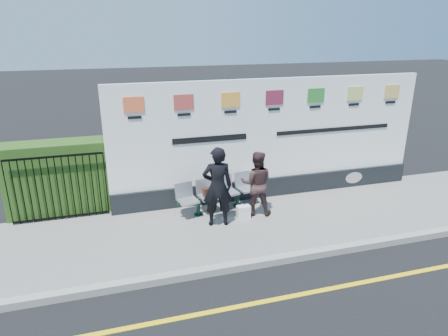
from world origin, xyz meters
name	(u,v)px	position (x,y,z in m)	size (l,w,h in m)	color
ground	(327,290)	(0.00, 0.00, 0.00)	(80.00, 80.00, 0.00)	black
pavement	(271,222)	(0.00, 2.50, 0.06)	(14.00, 3.00, 0.12)	slate
kerb	(301,256)	(0.00, 1.00, 0.07)	(14.00, 0.18, 0.14)	gray
yellow_line	(327,289)	(0.00, 0.00, 0.00)	(14.00, 0.10, 0.01)	yellow
billboard	(271,147)	(0.50, 3.85, 1.42)	(8.00, 0.30, 3.00)	black
hedge	(60,178)	(-4.58, 4.30, 0.97)	(2.35, 0.70, 1.70)	#294C17
railing	(58,188)	(-4.58, 3.85, 0.89)	(2.05, 0.06, 1.54)	black
bench	(218,202)	(-1.02, 3.32, 0.33)	(2.00, 0.53, 0.43)	#ADB0B6
woman_left	(217,187)	(-1.23, 2.63, 1.02)	(0.65, 0.43, 1.79)	black
woman_right	(256,183)	(-0.23, 2.91, 0.88)	(0.74, 0.58, 1.52)	#382424
handbag_brown	(208,192)	(-1.28, 3.26, 0.65)	(0.25, 0.11, 0.20)	black
carrier_bag_white	(243,212)	(-0.59, 2.75, 0.27)	(0.30, 0.18, 0.30)	silver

